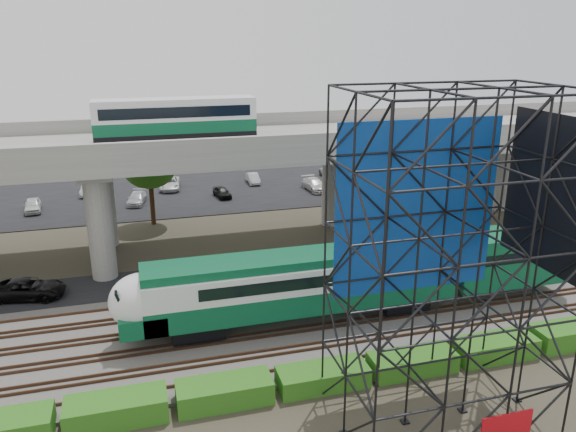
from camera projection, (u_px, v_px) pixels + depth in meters
name	position (u px, v px, depth m)	size (l,w,h in m)	color
ground	(282.00, 345.00, 32.16)	(140.00, 140.00, 0.00)	#474233
ballast_bed	(273.00, 327.00, 33.96)	(90.00, 12.00, 0.20)	slate
service_road	(245.00, 273.00, 41.76)	(90.00, 5.00, 0.08)	black
parking_lot	(204.00, 191.00, 63.28)	(90.00, 18.00, 0.08)	black
harbor_water	(184.00, 153.00, 83.43)	(140.00, 40.00, 0.03)	#475F74
rail_tracks	(273.00, 324.00, 33.90)	(90.00, 9.52, 0.16)	#472D1E
commuter_train	(338.00, 277.00, 34.14)	(29.30, 3.06, 4.30)	black
overpass	(225.00, 151.00, 44.19)	(80.00, 12.00, 12.40)	#9E9B93
scaffold_tower	(448.00, 269.00, 23.87)	(9.36, 6.36, 15.00)	black
hedge_strip	(323.00, 376.00, 28.31)	(34.60, 1.80, 1.20)	#276116
trees	(171.00, 187.00, 44.04)	(40.94, 16.94, 7.69)	#382314
suv	(28.00, 289.00, 37.54)	(2.22, 4.82, 1.34)	black
parked_cars	(209.00, 186.00, 62.90)	(35.70, 9.77, 1.32)	silver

